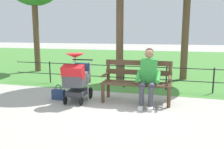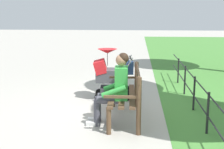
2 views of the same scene
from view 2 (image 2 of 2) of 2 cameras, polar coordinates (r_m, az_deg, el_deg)
The scene contains 6 objects.
ground_plane at distance 6.33m, azimuth 2.19°, elevation -6.35°, with size 60.00×60.00×0.00m, color #ADA89E.
park_bench at distance 5.58m, azimuth 3.10°, elevation -3.19°, with size 1.62×0.65×0.96m.
person_on_bench at distance 5.27m, azimuth 0.59°, elevation -2.34°, with size 0.54×0.74×1.28m.
stroller at distance 6.90m, azimuth -0.25°, elevation 0.22°, with size 0.57×0.92×1.15m.
handbag at distance 7.50m, azimuth 0.51°, elevation -2.51°, with size 0.32×0.14×0.37m.
park_fence at distance 6.06m, azimuth 15.61°, elevation -3.47°, with size 7.43×0.04×0.70m.
Camera 2 is at (-6.03, -0.27, 1.93)m, focal length 48.78 mm.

